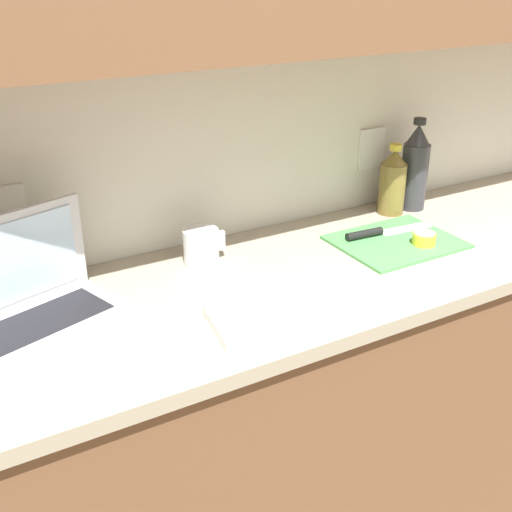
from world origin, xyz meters
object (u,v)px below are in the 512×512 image
object	(u,v)px
bottle_green_soda	(415,168)
measuring_cup	(201,246)
lemon_half_cut	(424,238)
laptop	(23,302)
knife	(375,233)
bottle_oil_tall	(393,182)
cutting_board	(396,242)

from	to	relation	value
bottle_green_soda	measuring_cup	world-z (taller)	bottle_green_soda
lemon_half_cut	measuring_cup	world-z (taller)	measuring_cup
lemon_half_cut	laptop	bearing A→B (deg)	173.45
knife	bottle_green_soda	size ratio (longest dim) A/B	0.99
bottle_green_soda	bottle_oil_tall	distance (m)	0.09
bottle_oil_tall	knife	bearing A→B (deg)	-141.98
bottle_green_soda	knife	bearing A→B (deg)	-152.49
cutting_board	bottle_green_soda	world-z (taller)	bottle_green_soda
lemon_half_cut	knife	bearing A→B (deg)	125.05
cutting_board	measuring_cup	bearing A→B (deg)	163.32
cutting_board	bottle_oil_tall	xyz separation A→B (m)	(0.14, 0.18, 0.09)
laptop	bottle_green_soda	bearing A→B (deg)	-11.59
lemon_half_cut	bottle_green_soda	world-z (taller)	bottle_green_soda
lemon_half_cut	bottle_green_soda	xyz separation A→B (m)	(0.17, 0.24, 0.10)
cutting_board	measuring_cup	distance (m)	0.53
laptop	bottle_green_soda	size ratio (longest dim) A/B	1.52
laptop	measuring_cup	distance (m)	0.46
bottle_green_soda	measuring_cup	xyz separation A→B (m)	(-0.72, -0.03, -0.08)
knife	measuring_cup	distance (m)	0.49
measuring_cup	knife	bearing A→B (deg)	-11.57
knife	measuring_cup	world-z (taller)	measuring_cup
knife	lemon_half_cut	world-z (taller)	lemon_half_cut
bottle_green_soda	measuring_cup	size ratio (longest dim) A/B	2.52
laptop	knife	world-z (taller)	laptop
bottle_oil_tall	measuring_cup	distance (m)	0.64
lemon_half_cut	bottle_oil_tall	world-z (taller)	bottle_oil_tall
laptop	knife	xyz separation A→B (m)	(0.92, -0.01, -0.04)
knife	laptop	bearing A→B (deg)	-175.73
laptop	bottle_oil_tall	distance (m)	1.10
laptop	bottle_oil_tall	size ratio (longest dim) A/B	1.99
bottle_oil_tall	cutting_board	bearing A→B (deg)	-126.44
bottle_green_soda	laptop	bearing A→B (deg)	-173.98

